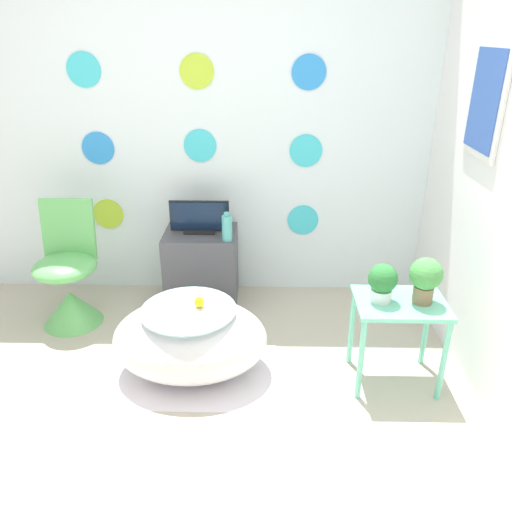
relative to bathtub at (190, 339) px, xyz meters
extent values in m
plane|color=#BCB29E|center=(-0.02, -0.69, -0.22)|extent=(12.00, 12.00, 0.00)
cube|color=white|center=(-0.02, 1.11, 1.08)|extent=(4.27, 0.04, 2.60)
cylinder|color=#B2D633|center=(-0.76, 1.08, 0.39)|extent=(0.23, 0.01, 0.23)
cylinder|color=#B2D633|center=(0.02, 1.08, 0.37)|extent=(0.23, 0.01, 0.23)
cylinder|color=#3DC6D6|center=(0.72, 1.08, 0.35)|extent=(0.23, 0.01, 0.23)
cylinder|color=#2D8CE0|center=(-0.77, 1.08, 0.89)|extent=(0.23, 0.01, 0.23)
cylinder|color=#3DC6D6|center=(-0.03, 1.08, 0.91)|extent=(0.23, 0.01, 0.23)
cylinder|color=#3DC6D6|center=(0.72, 1.08, 0.88)|extent=(0.23, 0.01, 0.23)
cylinder|color=#3DC6D6|center=(-0.80, 1.08, 1.42)|extent=(0.23, 0.01, 0.23)
cylinder|color=#B2D633|center=(-0.03, 1.08, 1.41)|extent=(0.23, 0.01, 0.23)
cylinder|color=#2D8CE0|center=(0.72, 1.08, 1.41)|extent=(0.23, 0.01, 0.23)
cube|color=white|center=(1.63, 0.20, 1.08)|extent=(0.04, 2.78, 2.60)
cube|color=white|center=(1.60, 0.29, 1.33)|extent=(0.02, 0.44, 0.60)
cube|color=#3359B2|center=(1.59, 0.29, 1.33)|extent=(0.01, 0.36, 0.52)
cube|color=silver|center=(0.01, -0.06, -0.22)|extent=(1.03, 0.64, 0.01)
ellipsoid|color=white|center=(0.00, 0.00, 0.00)|extent=(0.91, 0.68, 0.44)
cylinder|color=#B2DBEA|center=(0.00, 0.00, 0.20)|extent=(0.55, 0.55, 0.01)
sphere|color=yellow|center=(0.07, 0.00, 0.25)|extent=(0.06, 0.06, 0.06)
sphere|color=yellow|center=(0.07, -0.01, 0.27)|extent=(0.04, 0.04, 0.04)
cone|color=orange|center=(0.07, -0.02, 0.27)|extent=(0.02, 0.02, 0.02)
cone|color=#66C166|center=(-0.91, 0.52, -0.10)|extent=(0.40, 0.40, 0.24)
ellipsoid|color=#66C166|center=(-0.91, 0.52, 0.21)|extent=(0.43, 0.43, 0.15)
cube|color=#66C166|center=(-0.91, 0.68, 0.42)|extent=(0.36, 0.10, 0.43)
cube|color=#4C4C51|center=(-0.03, 0.85, 0.06)|extent=(0.51, 0.42, 0.57)
cube|color=white|center=(-0.03, 0.64, 0.16)|extent=(0.44, 0.01, 0.16)
cube|color=black|center=(-0.03, 0.85, 0.35)|extent=(0.22, 0.12, 0.02)
cube|color=black|center=(-0.03, 0.85, 0.47)|extent=(0.42, 0.01, 0.22)
cube|color=#0F1E38|center=(-0.03, 0.84, 0.47)|extent=(0.40, 0.01, 0.20)
cylinder|color=#51B2AD|center=(0.18, 0.70, 0.43)|extent=(0.07, 0.07, 0.18)
cylinder|color=#51B2AD|center=(0.18, 0.70, 0.53)|extent=(0.04, 0.04, 0.02)
cube|color=#72D8B7|center=(1.19, -0.06, 0.29)|extent=(0.50, 0.38, 0.02)
cylinder|color=#72D8B7|center=(0.97, -0.23, 0.03)|extent=(0.03, 0.03, 0.50)
cylinder|color=#72D8B7|center=(1.41, -0.23, 0.03)|extent=(0.03, 0.03, 0.50)
cylinder|color=#72D8B7|center=(0.97, 0.10, 0.03)|extent=(0.03, 0.03, 0.50)
cylinder|color=#72D8B7|center=(1.41, 0.10, 0.03)|extent=(0.03, 0.03, 0.50)
cylinder|color=white|center=(1.08, -0.06, 0.34)|extent=(0.12, 0.12, 0.07)
sphere|color=#2D7A38|center=(1.08, -0.06, 0.44)|extent=(0.16, 0.16, 0.16)
cylinder|color=#8C6B4C|center=(1.30, -0.07, 0.36)|extent=(0.11, 0.11, 0.10)
sphere|color=#4C9E4C|center=(1.30, -0.07, 0.48)|extent=(0.18, 0.18, 0.18)
camera|label=1|loc=(0.44, -2.48, 1.67)|focal=35.00mm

